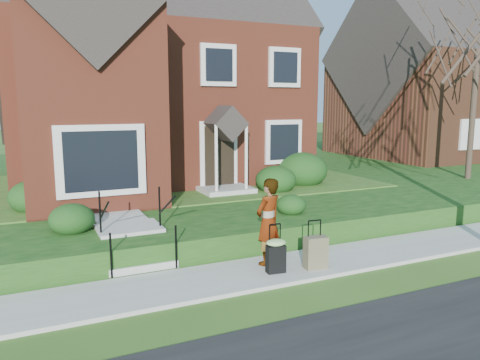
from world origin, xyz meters
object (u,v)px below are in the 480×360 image
woman (268,222)px  suitcase_olive (316,252)px  suitcase_black (276,254)px  front_steps (134,240)px

woman → suitcase_olive: woman is taller
woman → suitcase_black: woman is taller
woman → front_steps: bearing=-54.8°
woman → suitcase_olive: size_ratio=1.83×
front_steps → suitcase_olive: (3.24, -2.19, -0.06)m
front_steps → suitcase_black: bearing=-41.0°
front_steps → woman: 2.97m
woman → suitcase_olive: bearing=117.4°
suitcase_black → suitcase_olive: suitcase_olive is taller
woman → suitcase_black: size_ratio=1.84×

